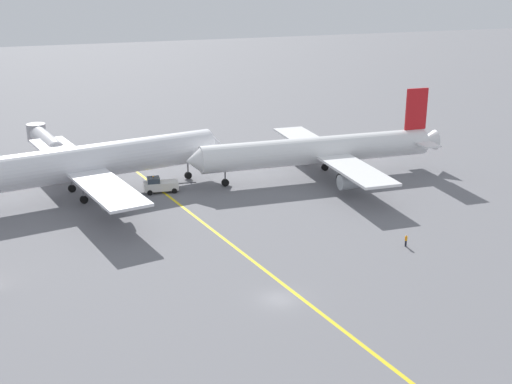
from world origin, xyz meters
TOP-DOWN VIEW (x-y plane):
  - ground_plane at (0.00, 0.00)m, footprint 600.00×600.00m
  - taxiway_stripe at (1.13, 10.00)m, footprint 15.61×119.11m
  - airliner_at_gate_left at (-14.37, 45.98)m, footprint 48.67×47.08m
  - airliner_being_pushed at (25.95, 41.29)m, footprint 49.21×42.58m
  - pushback_tug at (-3.52, 43.35)m, footprint 9.08×3.45m
  - ground_crew_marshaller_foreground at (22.41, 7.80)m, footprint 0.46×0.37m
  - jet_bridge at (-20.20, 71.82)m, footprint 6.00×18.60m

SIDE VIEW (x-z plane):
  - ground_plane at x=0.00m, z-range 0.00..0.00m
  - taxiway_stripe at x=1.13m, z-range 0.00..0.01m
  - ground_crew_marshaller_foreground at x=22.41m, z-range 0.04..1.74m
  - pushback_tug at x=-3.52m, z-range -0.23..2.79m
  - jet_bridge at x=-20.20m, z-range 1.31..7.50m
  - airliner_being_pushed at x=25.95m, z-range -2.68..12.72m
  - airliner_at_gate_left at x=-14.37m, z-range -2.35..13.96m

